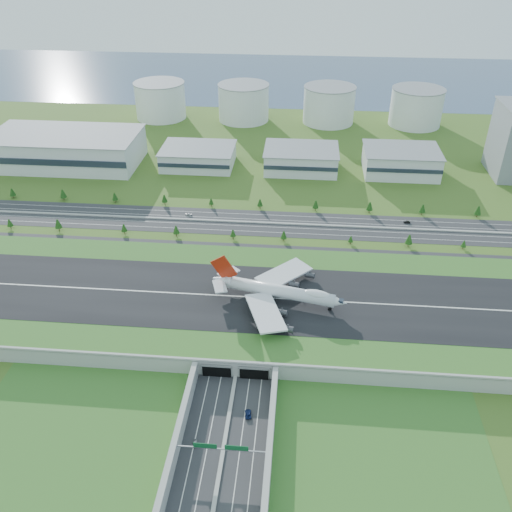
# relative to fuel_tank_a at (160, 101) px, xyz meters

# --- Properties ---
(ground) EXTENTS (1200.00, 1200.00, 0.00)m
(ground) POSITION_rel_fuel_tank_a_xyz_m (120.00, -310.00, -17.50)
(ground) COLOR #305119
(ground) RESTS_ON ground
(airfield_deck) EXTENTS (520.00, 100.00, 9.20)m
(airfield_deck) POSITION_rel_fuel_tank_a_xyz_m (120.00, -310.09, -13.38)
(airfield_deck) COLOR gray
(airfield_deck) RESTS_ON ground
(underpass_road) EXTENTS (38.80, 120.40, 8.00)m
(underpass_road) POSITION_rel_fuel_tank_a_xyz_m (120.00, -409.42, -14.07)
(underpass_road) COLOR #28282B
(underpass_road) RESTS_ON ground
(sign_gantry_near) EXTENTS (38.70, 0.70, 9.80)m
(sign_gantry_near) POSITION_rel_fuel_tank_a_xyz_m (120.00, -405.04, -10.55)
(sign_gantry_near) COLOR gray
(sign_gantry_near) RESTS_ON ground
(north_expressway) EXTENTS (560.00, 36.00, 0.12)m
(north_expressway) POSITION_rel_fuel_tank_a_xyz_m (120.00, -215.00, -17.44)
(north_expressway) COLOR #28282B
(north_expressway) RESTS_ON ground
(tree_row) EXTENTS (502.95, 48.74, 8.48)m
(tree_row) POSITION_rel_fuel_tank_a_xyz_m (130.36, -214.11, -12.72)
(tree_row) COLOR #3D2819
(tree_row) RESTS_ON ground
(hangar_west) EXTENTS (120.00, 60.00, 25.00)m
(hangar_west) POSITION_rel_fuel_tank_a_xyz_m (-50.00, -125.00, -5.00)
(hangar_west) COLOR silver
(hangar_west) RESTS_ON ground
(hangar_mid_a) EXTENTS (58.00, 42.00, 15.00)m
(hangar_mid_a) POSITION_rel_fuel_tank_a_xyz_m (60.00, -120.00, -10.00)
(hangar_mid_a) COLOR silver
(hangar_mid_a) RESTS_ON ground
(hangar_mid_b) EXTENTS (58.00, 42.00, 17.00)m
(hangar_mid_b) POSITION_rel_fuel_tank_a_xyz_m (145.00, -120.00, -9.00)
(hangar_mid_b) COLOR silver
(hangar_mid_b) RESTS_ON ground
(hangar_mid_c) EXTENTS (58.00, 42.00, 19.00)m
(hangar_mid_c) POSITION_rel_fuel_tank_a_xyz_m (225.00, -120.00, -8.00)
(hangar_mid_c) COLOR silver
(hangar_mid_c) RESTS_ON ground
(fuel_tank_a) EXTENTS (50.00, 50.00, 35.00)m
(fuel_tank_a) POSITION_rel_fuel_tank_a_xyz_m (0.00, 0.00, 0.00)
(fuel_tank_a) COLOR white
(fuel_tank_a) RESTS_ON ground
(fuel_tank_b) EXTENTS (50.00, 50.00, 35.00)m
(fuel_tank_b) POSITION_rel_fuel_tank_a_xyz_m (85.00, 0.00, 0.00)
(fuel_tank_b) COLOR white
(fuel_tank_b) RESTS_ON ground
(fuel_tank_c) EXTENTS (50.00, 50.00, 35.00)m
(fuel_tank_c) POSITION_rel_fuel_tank_a_xyz_m (170.00, 0.00, 0.00)
(fuel_tank_c) COLOR white
(fuel_tank_c) RESTS_ON ground
(fuel_tank_d) EXTENTS (50.00, 50.00, 35.00)m
(fuel_tank_d) POSITION_rel_fuel_tank_a_xyz_m (255.00, 0.00, 0.00)
(fuel_tank_d) COLOR white
(fuel_tank_d) RESTS_ON ground
(bay_water) EXTENTS (1200.00, 260.00, 0.06)m
(bay_water) POSITION_rel_fuel_tank_a_xyz_m (120.00, 170.00, -17.47)
(bay_water) COLOR #394E6D
(bay_water) RESTS_ON ground
(boeing_747) EXTENTS (71.64, 67.01, 22.43)m
(boeing_747) POSITION_rel_fuel_tank_a_xyz_m (136.43, -311.57, -3.16)
(boeing_747) COLOR silver
(boeing_747) RESTS_ON airfield_deck
(car_0) EXTENTS (2.34, 4.33, 1.40)m
(car_0) POSITION_rel_fuel_tank_a_xyz_m (108.61, -398.31, -16.68)
(car_0) COLOR #A9A9AD
(car_0) RESTS_ON ground
(car_2) EXTENTS (3.28, 5.75, 1.51)m
(car_2) POSITION_rel_fuel_tank_a_xyz_m (127.97, -381.71, -16.62)
(car_2) COLOR #0E1B47
(car_2) RESTS_ON ground
(car_5) EXTENTS (4.49, 1.62, 1.47)m
(car_5) POSITION_rel_fuel_tank_a_xyz_m (218.81, -206.26, -16.64)
(car_5) COLOR black
(car_5) RESTS_ON ground
(car_7) EXTENTS (5.23, 3.10, 1.42)m
(car_7) POSITION_rel_fuel_tank_a_xyz_m (68.65, -208.28, -16.67)
(car_7) COLOR silver
(car_7) RESTS_ON ground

